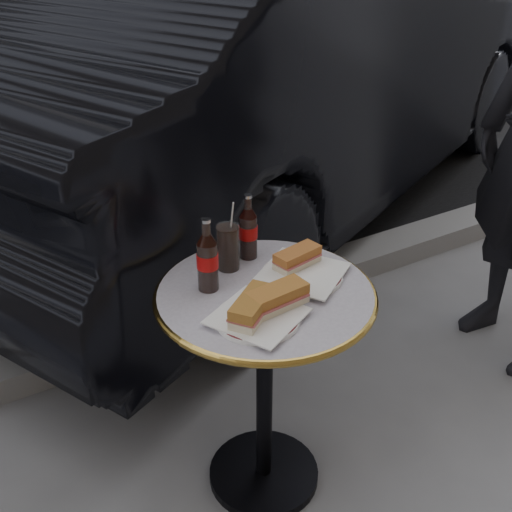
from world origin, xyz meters
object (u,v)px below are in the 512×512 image
plate_left (257,318)px  cola_glass (228,247)px  cola_bottle_left (207,255)px  parked_car (292,64)px  plate_right (302,275)px  bistro_table (264,392)px  cola_bottle_right (248,226)px

plate_left → cola_glass: size_ratio=1.59×
plate_left → cola_bottle_left: cola_bottle_left is taller
plate_left → parked_car: (1.48, 2.06, 0.07)m
cola_glass → plate_left: bearing=-103.4°
plate_right → parked_car: parked_car is taller
bistro_table → plate_right: 0.39m
cola_bottle_right → cola_glass: size_ratio=1.48×
plate_right → bistro_table: bearing=-176.0°
plate_left → cola_bottle_left: (-0.04, 0.20, 0.10)m
plate_left → cola_bottle_right: bearing=63.7°
cola_bottle_left → parked_car: 2.39m
cola_bottle_left → cola_bottle_right: bearing=28.0°
plate_right → cola_bottle_left: size_ratio=1.08×
plate_left → cola_bottle_right: size_ratio=1.08×
bistro_table → plate_left: bearing=-130.0°
bistro_table → cola_glass: 0.47m
plate_right → parked_car: 2.31m
bistro_table → cola_bottle_right: 0.51m
plate_right → parked_car: size_ratio=0.05×
cola_bottle_right → cola_glass: cola_bottle_right is taller
plate_right → cola_bottle_left: bearing=161.8°
cola_bottle_right → plate_left: bearing=-116.3°
bistro_table → parked_car: 2.43m
cola_bottle_left → cola_bottle_right: cola_bottle_left is taller
parked_car → bistro_table: bearing=119.7°
plate_right → cola_bottle_right: (-0.07, 0.18, 0.10)m
cola_bottle_left → cola_glass: bearing=34.5°
plate_left → cola_glass: 0.29m
plate_left → cola_bottle_left: size_ratio=1.02×
plate_left → bistro_table: bearing=50.0°
plate_left → cola_bottle_right: (0.15, 0.30, 0.10)m
cola_bottle_left → bistro_table: bearing=-36.1°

